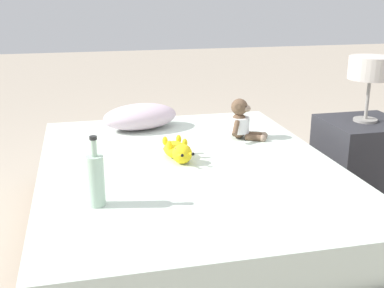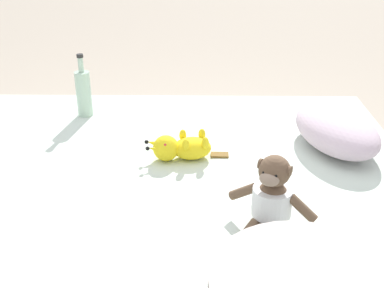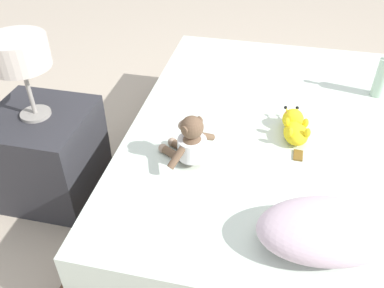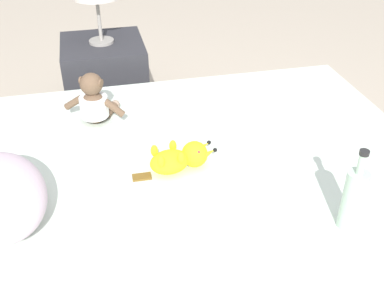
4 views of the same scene
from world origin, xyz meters
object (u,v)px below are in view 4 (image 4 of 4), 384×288
nightstand (106,81)px  plush_yellow_creature (180,158)px  glass_bottle (353,198)px  plush_monkey (95,102)px  bed (193,201)px  pillow (1,194)px

nightstand → plush_yellow_creature: bearing=-170.0°
glass_bottle → plush_yellow_creature: bearing=47.2°
plush_monkey → nightstand: (0.76, -0.08, -0.26)m
bed → plush_monkey: bearing=41.4°
bed → glass_bottle: 0.69m
plush_monkey → plush_yellow_creature: 0.52m
bed → pillow: 0.75m
bed → glass_bottle: size_ratio=6.62×
bed → plush_monkey: plush_monkey is taller
glass_bottle → nightstand: bearing=22.6°
bed → plush_monkey: (0.39, 0.34, 0.30)m
plush_monkey → nightstand: size_ratio=0.55×
bed → nightstand: (1.15, 0.27, 0.04)m
bed → pillow: bearing=102.6°
bed → plush_yellow_creature: size_ratio=5.90×
glass_bottle → plush_monkey: bearing=41.1°
pillow → glass_bottle: glass_bottle is taller
plush_yellow_creature → pillow: bearing=100.2°
plush_yellow_creature → glass_bottle: 0.63m
plush_yellow_creature → bed: bearing=-55.1°
pillow → nightstand: (1.30, -0.41, -0.24)m
bed → plush_yellow_creature: bearing=124.9°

